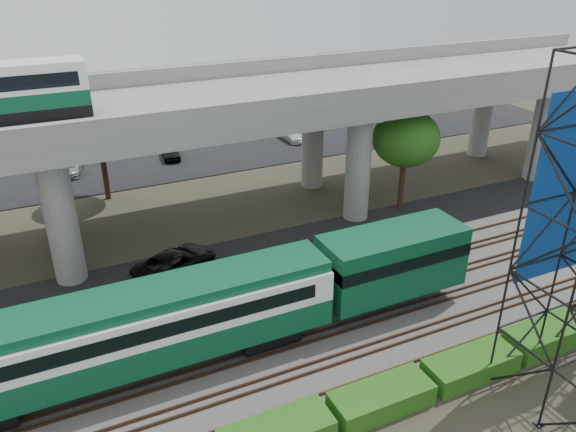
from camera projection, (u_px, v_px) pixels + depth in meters
ground at (315, 355)px, 27.74m from camera, size 140.00×140.00×0.00m
ballast_bed at (297, 331)px, 29.32m from camera, size 90.00×12.00×0.20m
service_road at (239, 258)px, 36.26m from camera, size 90.00×5.00×0.08m
parking_lot at (154, 150)px, 55.37m from camera, size 90.00×18.00×0.08m
harbor_water at (115, 100)px, 73.27m from camera, size 140.00×40.00×0.03m
rail_tracks at (297, 328)px, 29.24m from camera, size 90.00×9.52×0.16m
commuter_train at (177, 318)px, 25.73m from camera, size 29.30×3.06×4.30m
overpass at (191, 115)px, 36.80m from camera, size 80.00×12.00×12.40m
hedge_strip at (382, 398)px, 24.38m from camera, size 34.60×1.80×1.20m
trees at (138, 161)px, 36.66m from camera, size 40.94×16.94×7.69m
suv at (175, 262)px, 34.31m from camera, size 5.91×4.40×1.49m
parked_cars at (160, 144)px, 54.95m from camera, size 38.37×9.68×1.31m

